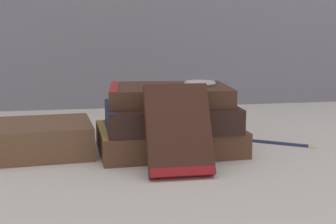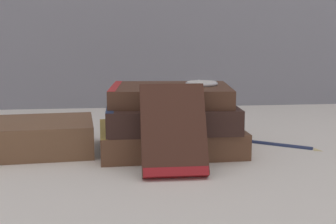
{
  "view_description": "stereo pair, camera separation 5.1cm",
  "coord_description": "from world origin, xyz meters",
  "px_view_note": "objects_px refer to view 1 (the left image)",
  "views": [
    {
      "loc": [
        -0.1,
        -0.71,
        0.2
      ],
      "look_at": [
        0.02,
        0.01,
        0.07
      ],
      "focal_mm": 50.0,
      "sensor_mm": 36.0,
      "label": 1
    },
    {
      "loc": [
        -0.05,
        -0.72,
        0.2
      ],
      "look_at": [
        0.02,
        0.01,
        0.07
      ],
      "focal_mm": 50.0,
      "sensor_mm": 36.0,
      "label": 2
    }
  ],
  "objects_px": {
    "book_leaning_front": "(179,133)",
    "pocket_watch": "(200,83)",
    "book_flat_bottom": "(166,139)",
    "reading_glasses": "(136,130)",
    "fountain_pen": "(278,142)",
    "book_side_left": "(26,139)",
    "book_flat_middle": "(167,116)",
    "book_flat_top": "(166,95)"
  },
  "relations": [
    {
      "from": "book_leaning_front",
      "to": "pocket_watch",
      "type": "height_order",
      "value": "book_leaning_front"
    },
    {
      "from": "book_flat_bottom",
      "to": "reading_glasses",
      "type": "height_order",
      "value": "book_flat_bottom"
    },
    {
      "from": "fountain_pen",
      "to": "book_flat_bottom",
      "type": "bearing_deg",
      "value": -143.36
    },
    {
      "from": "book_flat_bottom",
      "to": "fountain_pen",
      "type": "relative_size",
      "value": 2.05
    },
    {
      "from": "book_side_left",
      "to": "reading_glasses",
      "type": "xyz_separation_m",
      "value": [
        0.19,
        0.14,
        -0.02
      ]
    },
    {
      "from": "book_flat_bottom",
      "to": "book_flat_middle",
      "type": "relative_size",
      "value": 1.14
    },
    {
      "from": "book_side_left",
      "to": "pocket_watch",
      "type": "xyz_separation_m",
      "value": [
        0.28,
        -0.01,
        0.08
      ]
    },
    {
      "from": "book_flat_bottom",
      "to": "pocket_watch",
      "type": "relative_size",
      "value": 4.16
    },
    {
      "from": "book_leaning_front",
      "to": "pocket_watch",
      "type": "xyz_separation_m",
      "value": [
        0.06,
        0.13,
        0.05
      ]
    },
    {
      "from": "book_flat_middle",
      "to": "book_flat_top",
      "type": "relative_size",
      "value": 1.01
    },
    {
      "from": "book_leaning_front",
      "to": "reading_glasses",
      "type": "xyz_separation_m",
      "value": [
        -0.03,
        0.28,
        -0.06
      ]
    },
    {
      "from": "book_flat_bottom",
      "to": "reading_glasses",
      "type": "xyz_separation_m",
      "value": [
        -0.03,
        0.16,
        -0.02
      ]
    },
    {
      "from": "book_leaning_front",
      "to": "reading_glasses",
      "type": "height_order",
      "value": "book_leaning_front"
    },
    {
      "from": "book_flat_bottom",
      "to": "book_flat_middle",
      "type": "distance_m",
      "value": 0.04
    },
    {
      "from": "book_flat_middle",
      "to": "pocket_watch",
      "type": "bearing_deg",
      "value": 15.89
    },
    {
      "from": "reading_glasses",
      "to": "fountain_pen",
      "type": "xyz_separation_m",
      "value": [
        0.23,
        -0.15,
        0.0
      ]
    },
    {
      "from": "book_flat_middle",
      "to": "reading_glasses",
      "type": "distance_m",
      "value": 0.18
    },
    {
      "from": "book_flat_middle",
      "to": "book_flat_top",
      "type": "height_order",
      "value": "book_flat_top"
    },
    {
      "from": "book_flat_middle",
      "to": "pocket_watch",
      "type": "distance_m",
      "value": 0.08
    },
    {
      "from": "pocket_watch",
      "to": "reading_glasses",
      "type": "xyz_separation_m",
      "value": [
        -0.09,
        0.15,
        -0.11
      ]
    },
    {
      "from": "pocket_watch",
      "to": "fountain_pen",
      "type": "distance_m",
      "value": 0.18
    },
    {
      "from": "book_leaning_front",
      "to": "pocket_watch",
      "type": "bearing_deg",
      "value": 64.84
    },
    {
      "from": "book_flat_middle",
      "to": "fountain_pen",
      "type": "relative_size",
      "value": 1.8
    },
    {
      "from": "book_flat_bottom",
      "to": "book_side_left",
      "type": "height_order",
      "value": "book_side_left"
    },
    {
      "from": "book_flat_bottom",
      "to": "book_flat_top",
      "type": "bearing_deg",
      "value": 59.25
    },
    {
      "from": "book_flat_top",
      "to": "book_leaning_front",
      "type": "distance_m",
      "value": 0.13
    },
    {
      "from": "reading_glasses",
      "to": "book_flat_bottom",
      "type": "bearing_deg",
      "value": -66.51
    },
    {
      "from": "book_side_left",
      "to": "fountain_pen",
      "type": "height_order",
      "value": "book_side_left"
    },
    {
      "from": "book_flat_bottom",
      "to": "pocket_watch",
      "type": "xyz_separation_m",
      "value": [
        0.06,
        0.01,
        0.09
      ]
    },
    {
      "from": "book_flat_middle",
      "to": "book_flat_top",
      "type": "xyz_separation_m",
      "value": [
        0.0,
        0.01,
        0.03
      ]
    },
    {
      "from": "fountain_pen",
      "to": "pocket_watch",
      "type": "bearing_deg",
      "value": -145.29
    },
    {
      "from": "book_flat_bottom",
      "to": "reading_glasses",
      "type": "distance_m",
      "value": 0.16
    },
    {
      "from": "pocket_watch",
      "to": "reading_glasses",
      "type": "bearing_deg",
      "value": 121.04
    },
    {
      "from": "book_flat_bottom",
      "to": "book_leaning_front",
      "type": "xyz_separation_m",
      "value": [
        -0.0,
        -0.12,
        0.04
      ]
    },
    {
      "from": "book_flat_middle",
      "to": "pocket_watch",
      "type": "height_order",
      "value": "pocket_watch"
    },
    {
      "from": "book_side_left",
      "to": "fountain_pen",
      "type": "bearing_deg",
      "value": -5.53
    },
    {
      "from": "reading_glasses",
      "to": "book_side_left",
      "type": "bearing_deg",
      "value": -131.04
    },
    {
      "from": "reading_glasses",
      "to": "pocket_watch",
      "type": "bearing_deg",
      "value": -46.79
    },
    {
      "from": "pocket_watch",
      "to": "reading_glasses",
      "type": "distance_m",
      "value": 0.21
    },
    {
      "from": "book_flat_bottom",
      "to": "book_leaning_front",
      "type": "bearing_deg",
      "value": -93.74
    },
    {
      "from": "book_flat_bottom",
      "to": "book_flat_middle",
      "type": "height_order",
      "value": "book_flat_middle"
    },
    {
      "from": "book_flat_top",
      "to": "fountain_pen",
      "type": "xyz_separation_m",
      "value": [
        0.2,
        0.01,
        -0.09
      ]
    }
  ]
}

